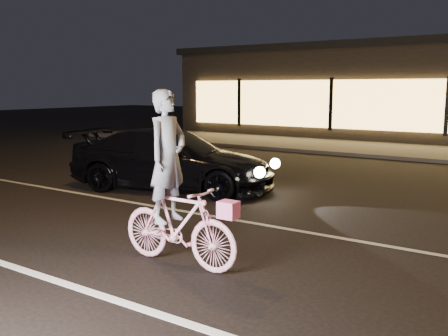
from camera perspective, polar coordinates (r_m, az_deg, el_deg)
The scene contains 6 objects.
ground at distance 6.49m, azimuth -0.08°, elevation -11.20°, with size 90.00×90.00×0.00m, color black.
lane_stripe_near at distance 5.40m, azimuth -9.29°, elevation -15.62°, with size 60.00×0.12×0.01m, color silver.
lane_stripe_far at distance 8.15m, azimuth 7.82°, elevation -7.01°, with size 60.00×0.10×0.01m, color gray.
sidewalk at distance 18.51m, azimuth 22.89°, elevation 1.58°, with size 30.00×4.00×0.12m, color #383533.
cyclist at distance 6.37m, azimuth -5.59°, elevation -4.14°, with size 1.78×0.61×2.24m.
sedan at distance 11.19m, azimuth -5.98°, elevation 0.93°, with size 4.95×2.93×1.34m.
Camera 1 is at (3.38, -5.06, 2.25)m, focal length 40.00 mm.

